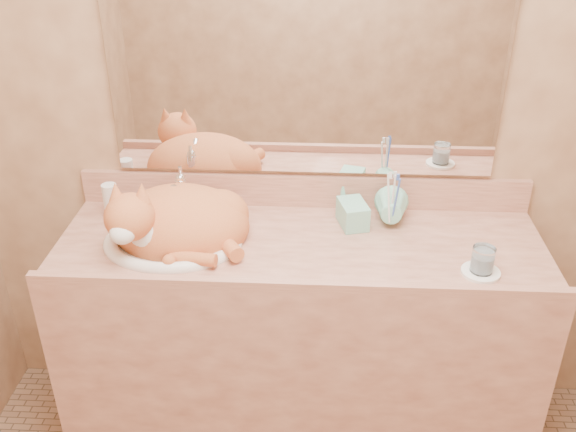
# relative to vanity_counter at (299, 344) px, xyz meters

# --- Properties ---
(wall_back) EXTENTS (2.40, 0.02, 2.50)m
(wall_back) POSITION_rel_vanity_counter_xyz_m (0.00, 0.28, 0.82)
(wall_back) COLOR brown
(wall_back) RESTS_ON ground
(vanity_counter) EXTENTS (1.60, 0.55, 0.85)m
(vanity_counter) POSITION_rel_vanity_counter_xyz_m (0.00, 0.00, 0.00)
(vanity_counter) COLOR brown
(vanity_counter) RESTS_ON floor
(mirror) EXTENTS (1.30, 0.02, 0.80)m
(mirror) POSITION_rel_vanity_counter_xyz_m (0.00, 0.26, 0.97)
(mirror) COLOR white
(mirror) RESTS_ON wall_back
(sink_basin) EXTENTS (0.47, 0.40, 0.14)m
(sink_basin) POSITION_rel_vanity_counter_xyz_m (-0.42, -0.02, 0.49)
(sink_basin) COLOR white
(sink_basin) RESTS_ON vanity_counter
(faucet) EXTENTS (0.06, 0.13, 0.18)m
(faucet) POSITION_rel_vanity_counter_xyz_m (-0.42, 0.15, 0.51)
(faucet) COLOR white
(faucet) RESTS_ON vanity_counter
(cat) EXTENTS (0.47, 0.38, 0.25)m
(cat) POSITION_rel_vanity_counter_xyz_m (-0.41, -0.00, 0.50)
(cat) COLOR #B8552A
(cat) RESTS_ON sink_basin
(soap_dispenser) EXTENTS (0.11, 0.11, 0.19)m
(soap_dispenser) POSITION_rel_vanity_counter_xyz_m (0.19, 0.07, 0.52)
(soap_dispenser) COLOR #80CDB2
(soap_dispenser) RESTS_ON vanity_counter
(toothbrush_cup) EXTENTS (0.13, 0.13, 0.11)m
(toothbrush_cup) POSITION_rel_vanity_counter_xyz_m (0.30, 0.10, 0.48)
(toothbrush_cup) COLOR #80CDB2
(toothbrush_cup) RESTS_ON vanity_counter
(toothbrushes) EXTENTS (0.04, 0.04, 0.22)m
(toothbrushes) POSITION_rel_vanity_counter_xyz_m (0.30, 0.10, 0.55)
(toothbrushes) COLOR silver
(toothbrushes) RESTS_ON toothbrush_cup
(saucer) EXTENTS (0.12, 0.12, 0.01)m
(saucer) POSITION_rel_vanity_counter_xyz_m (0.55, -0.15, 0.43)
(saucer) COLOR white
(saucer) RESTS_ON vanity_counter
(water_glass) EXTENTS (0.07, 0.07, 0.08)m
(water_glass) POSITION_rel_vanity_counter_xyz_m (0.55, -0.15, 0.48)
(water_glass) COLOR white
(water_glass) RESTS_ON saucer
(lotion_bottle) EXTENTS (0.05, 0.05, 0.12)m
(lotion_bottle) POSITION_rel_vanity_counter_xyz_m (-0.67, 0.15, 0.49)
(lotion_bottle) COLOR silver
(lotion_bottle) RESTS_ON vanity_counter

